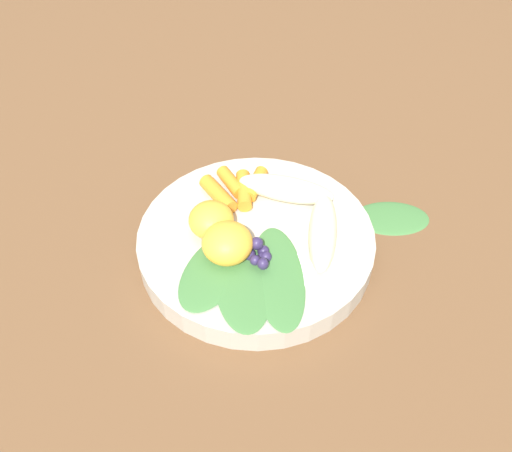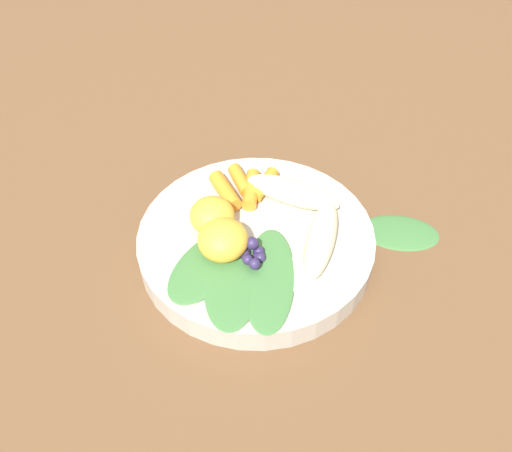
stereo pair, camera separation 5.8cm
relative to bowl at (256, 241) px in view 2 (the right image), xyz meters
The scene contains 16 objects.
ground_plane 0.01m from the bowl, ahead, with size 2.40×2.40×0.00m, color brown.
bowl is the anchor object (origin of this frame).
banana_peeled_left 0.07m from the bowl, 157.94° to the left, with size 0.12×0.03×0.03m, color beige.
banana_peeled_right 0.08m from the bowl, 89.58° to the left, with size 0.12×0.03×0.03m, color beige.
orange_segment_near 0.06m from the bowl, 30.21° to the right, with size 0.05×0.05×0.04m, color #F4A833.
orange_segment_far 0.06m from the bowl, 80.49° to the right, with size 0.05×0.05×0.04m, color #F4A833.
carrot_front 0.08m from the bowl, 169.08° to the right, with size 0.02×0.02×0.05m, color orange.
carrot_mid_left 0.07m from the bowl, 155.98° to the right, with size 0.02×0.02×0.06m, color orange.
carrot_mid_right 0.09m from the bowl, 147.66° to the right, with size 0.02×0.02×0.05m, color orange.
carrot_rear 0.07m from the bowl, 129.32° to the right, with size 0.02×0.02×0.06m, color orange.
blueberry_pile 0.05m from the bowl, 15.90° to the left, with size 0.04×0.03×0.03m.
coconut_shred_patch 0.07m from the bowl, 42.69° to the left, with size 0.05×0.05×0.00m, color white.
kale_leaf_left 0.07m from the bowl, 26.89° to the right, with size 0.11×0.06×0.01m, color #3D7038.
kale_leaf_right 0.07m from the bowl, ahead, with size 0.13×0.06×0.01m, color #3D7038.
kale_leaf_rear 0.07m from the bowl, 30.40° to the left, with size 0.14×0.05×0.01m, color #3D7038.
kale_leaf_stray 0.18m from the bowl, 117.71° to the left, with size 0.09×0.06×0.01m, color #3D7038.
Camera 2 is at (0.38, 0.13, 0.45)m, focal length 36.21 mm.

